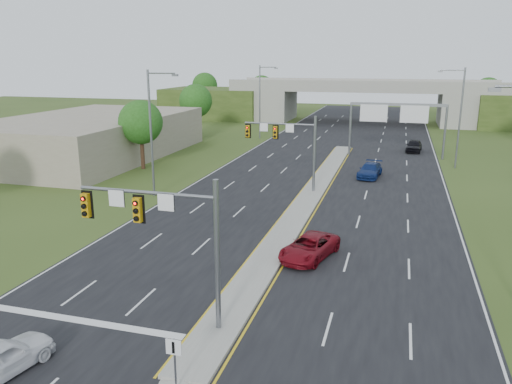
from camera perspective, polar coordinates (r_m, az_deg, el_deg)
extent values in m
plane|color=#334719|center=(23.37, -4.27, -15.50)|extent=(240.00, 240.00, 0.00)
cube|color=black|center=(55.59, 8.29, 2.50)|extent=(24.00, 160.00, 0.02)
cube|color=gray|center=(44.04, 6.11, -0.60)|extent=(2.00, 54.00, 0.16)
cone|color=gray|center=(20.22, -8.46, -20.66)|extent=(2.00, 2.00, 0.16)
cube|color=gold|center=(44.26, 4.64, -0.58)|extent=(0.12, 54.00, 0.01)
cube|color=gold|center=(43.89, 7.59, -0.80)|extent=(0.12, 54.00, 0.01)
cube|color=silver|center=(58.29, -3.28, 3.22)|extent=(0.12, 160.00, 0.01)
cube|color=silver|center=(55.31, 20.48, 1.65)|extent=(0.12, 160.00, 0.01)
cube|color=silver|center=(25.38, -19.42, -13.68)|extent=(10.50, 0.50, 0.01)
cylinder|color=slate|center=(21.81, -4.45, -7.54)|extent=(0.24, 0.24, 7.00)
cylinder|color=slate|center=(22.26, -12.45, -0.06)|extent=(6.50, 0.16, 0.16)
cube|color=#BC880B|center=(22.40, -13.38, -2.01)|extent=(0.35, 0.25, 1.10)
cube|color=#BC880B|center=(23.76, -18.87, -1.45)|extent=(0.35, 0.25, 1.10)
cube|color=black|center=(22.52, -13.21, -1.91)|extent=(0.55, 0.04, 1.30)
cube|color=black|center=(23.87, -18.68, -1.36)|extent=(0.55, 0.04, 1.30)
sphere|color=#FF0C05|center=(22.20, -13.60, -1.24)|extent=(0.20, 0.20, 0.20)
sphere|color=#FF0C05|center=(23.56, -19.11, -0.72)|extent=(0.20, 0.20, 0.20)
cube|color=white|center=(22.97, -15.67, -0.71)|extent=(0.75, 0.04, 0.75)
cube|color=white|center=(21.82, -10.27, -1.19)|extent=(0.75, 0.04, 0.75)
cylinder|color=slate|center=(45.20, 6.68, 4.21)|extent=(0.24, 0.24, 7.00)
cylinder|color=slate|center=(45.42, 2.70, 7.80)|extent=(6.50, 0.16, 0.16)
cube|color=#BC880B|center=(45.35, 2.21, 6.84)|extent=(0.35, 0.25, 1.10)
cube|color=#BC880B|center=(46.03, -0.95, 6.96)|extent=(0.35, 0.25, 1.10)
cube|color=black|center=(45.48, 2.26, 6.86)|extent=(0.55, 0.04, 1.30)
cube|color=black|center=(46.17, -0.90, 6.99)|extent=(0.55, 0.04, 1.30)
sphere|color=#FF0C05|center=(45.18, 2.18, 7.25)|extent=(0.20, 0.20, 0.20)
sphere|color=#FF0C05|center=(45.86, -1.00, 7.38)|extent=(0.20, 0.20, 0.20)
cube|color=white|center=(45.71, 0.91, 7.41)|extent=(0.75, 0.04, 0.75)
cube|color=white|center=(45.15, 3.88, 7.29)|extent=(0.75, 0.04, 0.75)
cylinder|color=slate|center=(19.29, -9.22, -19.05)|extent=(0.08, 0.08, 2.20)
cube|color=white|center=(18.82, -9.40, -17.10)|extent=(0.60, 0.04, 0.60)
cube|color=black|center=(18.79, -9.44, -17.15)|extent=(0.10, 0.02, 0.45)
cylinder|color=slate|center=(64.69, 10.71, 7.09)|extent=(0.28, 0.28, 6.60)
cylinder|color=slate|center=(64.63, 20.78, 6.38)|extent=(0.28, 0.28, 6.60)
cube|color=slate|center=(64.07, 15.95, 9.59)|extent=(11.50, 0.35, 0.35)
cube|color=#0C5619|center=(64.05, 13.31, 8.77)|extent=(3.20, 0.08, 2.00)
cube|color=#0C5619|center=(63.99, 17.64, 8.47)|extent=(3.20, 0.08, 2.00)
cube|color=silver|center=(64.00, 13.30, 8.77)|extent=(3.30, 0.03, 2.10)
cube|color=silver|center=(63.94, 17.64, 8.47)|extent=(3.30, 0.03, 2.10)
cube|color=gray|center=(102.14, 2.35, 9.95)|extent=(6.00, 12.00, 6.00)
cube|color=gray|center=(99.72, 21.93, 8.78)|extent=(6.00, 12.00, 6.00)
cube|color=#334719|center=(105.97, -4.60, 10.10)|extent=(20.00, 14.00, 6.00)
cube|color=gray|center=(99.24, 12.15, 11.58)|extent=(50.00, 12.00, 1.20)
cube|color=gray|center=(93.41, 11.91, 12.05)|extent=(50.00, 0.40, 0.90)
cube|color=gray|center=(104.97, 12.43, 12.30)|extent=(50.00, 0.40, 0.90)
cylinder|color=slate|center=(44.45, -11.91, 6.43)|extent=(0.20, 0.20, 11.00)
cylinder|color=slate|center=(43.44, -10.78, 13.19)|extent=(2.50, 0.12, 0.12)
cube|color=slate|center=(42.90, -9.24, 13.04)|extent=(0.50, 0.25, 0.18)
cylinder|color=slate|center=(76.94, 0.43, 10.21)|extent=(0.20, 0.20, 11.00)
cylinder|color=slate|center=(76.36, 1.37, 14.07)|extent=(2.50, 0.12, 0.12)
cube|color=slate|center=(76.06, 2.31, 13.95)|extent=(0.50, 0.25, 0.18)
cube|color=slate|center=(24.18, 25.61, 10.49)|extent=(0.50, 0.25, 0.18)
cylinder|color=slate|center=(59.52, 22.29, 7.72)|extent=(0.20, 0.20, 11.00)
cylinder|color=slate|center=(59.07, 21.56, 12.83)|extent=(2.50, 0.12, 0.12)
cube|color=slate|center=(58.98, 20.31, 12.79)|extent=(0.50, 0.25, 0.18)
cylinder|color=#382316|center=(56.75, -12.86, 4.58)|extent=(0.44, 0.44, 4.00)
sphere|color=#204A13|center=(56.28, -13.05, 7.78)|extent=(4.80, 4.80, 4.80)
cylinder|color=#382316|center=(80.74, -6.83, 7.92)|extent=(0.44, 0.44, 4.25)
sphere|color=#204A13|center=(80.40, -6.91, 10.32)|extent=(5.20, 5.20, 5.20)
cylinder|color=#382316|center=(121.93, -5.83, 10.34)|extent=(0.44, 0.44, 4.50)
sphere|color=#204A13|center=(121.70, -5.87, 12.03)|extent=(6.00, 6.00, 6.00)
cylinder|color=#382316|center=(117.47, 0.63, 10.18)|extent=(0.44, 0.44, 4.25)
sphere|color=#204A13|center=(117.24, 0.64, 11.84)|extent=(5.60, 5.60, 5.60)
cylinder|color=#382316|center=(114.50, 24.76, 8.71)|extent=(0.44, 0.44, 4.25)
sphere|color=#204A13|center=(114.27, 24.95, 10.40)|extent=(5.60, 5.60, 5.60)
cube|color=gray|center=(66.09, -18.47, 6.05)|extent=(18.00, 30.00, 5.00)
imported|color=white|center=(22.40, -27.26, -16.53)|extent=(2.55, 4.51, 1.45)
imported|color=maroon|center=(30.84, 6.12, -6.28)|extent=(3.55, 5.39, 1.38)
imported|color=navy|center=(52.89, 12.89, 2.44)|extent=(2.58, 5.13, 1.43)
imported|color=black|center=(69.28, 17.61, 5.07)|extent=(2.28, 4.78, 1.58)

